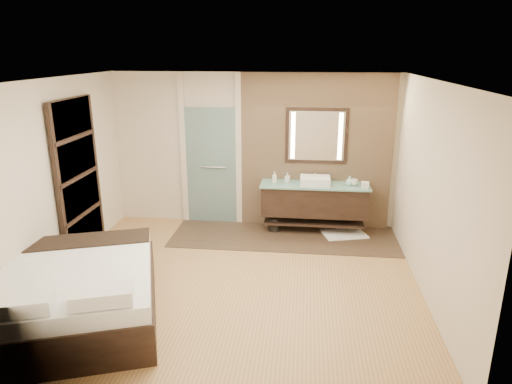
# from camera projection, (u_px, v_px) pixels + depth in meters

# --- Properties ---
(floor) EXTENTS (5.00, 5.00, 0.00)m
(floor) POSITION_uv_depth(u_px,v_px,m) (234.00, 280.00, 6.33)
(floor) COLOR olive
(floor) RESTS_ON ground
(tile_strip) EXTENTS (3.80, 1.30, 0.01)m
(tile_strip) POSITION_uv_depth(u_px,v_px,m) (284.00, 237.00, 7.78)
(tile_strip) COLOR #372C1E
(tile_strip) RESTS_ON floor
(stone_wall) EXTENTS (2.60, 0.08, 2.70)m
(stone_wall) POSITION_uv_depth(u_px,v_px,m) (316.00, 152.00, 7.91)
(stone_wall) COLOR tan
(stone_wall) RESTS_ON floor
(vanity) EXTENTS (1.85, 0.55, 0.88)m
(vanity) POSITION_uv_depth(u_px,v_px,m) (314.00, 200.00, 7.86)
(vanity) COLOR black
(vanity) RESTS_ON stone_wall
(mirror_unit) EXTENTS (1.06, 0.04, 0.96)m
(mirror_unit) POSITION_uv_depth(u_px,v_px,m) (317.00, 136.00, 7.76)
(mirror_unit) COLOR black
(mirror_unit) RESTS_ON stone_wall
(frosted_door) EXTENTS (1.10, 0.12, 2.70)m
(frosted_door) POSITION_uv_depth(u_px,v_px,m) (211.00, 161.00, 8.16)
(frosted_door) COLOR #9FC9C6
(frosted_door) RESTS_ON floor
(shoji_partition) EXTENTS (0.06, 1.20, 2.40)m
(shoji_partition) POSITION_uv_depth(u_px,v_px,m) (79.00, 179.00, 6.79)
(shoji_partition) COLOR black
(shoji_partition) RESTS_ON floor
(bed) EXTENTS (2.32, 2.58, 0.82)m
(bed) POSITION_uv_depth(u_px,v_px,m) (79.00, 294.00, 5.30)
(bed) COLOR black
(bed) RESTS_ON floor
(bath_mat) EXTENTS (0.83, 0.68, 0.02)m
(bath_mat) POSITION_uv_depth(u_px,v_px,m) (344.00, 234.00, 7.85)
(bath_mat) COLOR white
(bath_mat) RESTS_ON floor
(waste_bin) EXTENTS (0.25, 0.25, 0.26)m
(waste_bin) POSITION_uv_depth(u_px,v_px,m) (274.00, 224.00, 8.00)
(waste_bin) COLOR black
(waste_bin) RESTS_ON floor
(tissue_box) EXTENTS (0.13, 0.13, 0.10)m
(tissue_box) POSITION_uv_depth(u_px,v_px,m) (365.00, 185.00, 7.53)
(tissue_box) COLOR silver
(tissue_box) RESTS_ON vanity
(soap_bottle_a) EXTENTS (0.09, 0.09, 0.21)m
(soap_bottle_a) POSITION_uv_depth(u_px,v_px,m) (274.00, 177.00, 7.78)
(soap_bottle_a) COLOR white
(soap_bottle_a) RESTS_ON vanity
(soap_bottle_b) EXTENTS (0.09, 0.09, 0.17)m
(soap_bottle_b) POSITION_uv_depth(u_px,v_px,m) (287.00, 178.00, 7.86)
(soap_bottle_b) COLOR #B2B2B2
(soap_bottle_b) RESTS_ON vanity
(soap_bottle_c) EXTENTS (0.15, 0.15, 0.16)m
(soap_bottle_c) POSITION_uv_depth(u_px,v_px,m) (349.00, 181.00, 7.66)
(soap_bottle_c) COLOR #A5D0C9
(soap_bottle_c) RESTS_ON vanity
(cup) EXTENTS (0.14, 0.14, 0.11)m
(cup) POSITION_uv_depth(u_px,v_px,m) (354.00, 182.00, 7.68)
(cup) COLOR white
(cup) RESTS_ON vanity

